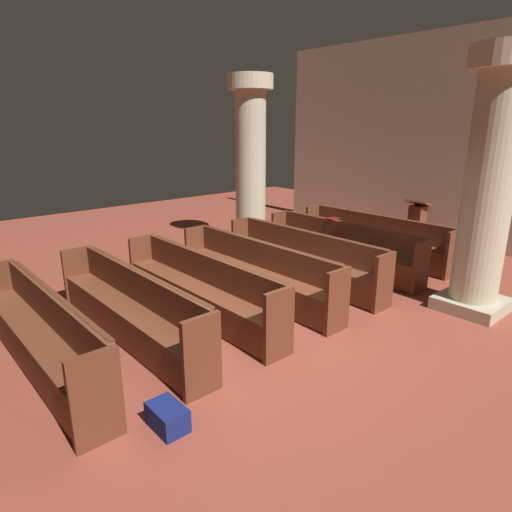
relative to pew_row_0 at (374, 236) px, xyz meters
The scene contains 14 objects.
ground_plane 3.91m from the pew_row_0, 79.60° to the right, with size 19.20×19.20×0.00m, color brown.
back_wall 2.97m from the pew_row_0, 72.77° to the left, with size 10.00×0.16×4.50m, color beige.
pew_row_0 is the anchor object (origin of this frame).
pew_row_1 1.05m from the pew_row_0, 90.00° to the right, with size 3.24×0.46×0.85m.
pew_row_2 2.10m from the pew_row_0, 90.00° to the right, with size 3.24×0.47×0.85m.
pew_row_3 3.14m from the pew_row_0, 90.00° to the right, with size 3.24×0.46×0.85m.
pew_row_4 4.19m from the pew_row_0, 90.00° to the right, with size 3.24×0.46×0.85m.
pew_row_5 5.24m from the pew_row_0, 90.00° to the right, with size 3.24×0.47×0.85m.
pew_row_6 6.29m from the pew_row_0, 90.00° to the right, with size 3.24×0.46×0.85m.
pillar_aisle_side 3.01m from the pew_row_0, 24.46° to the right, with size 0.93×0.93×3.56m.
pillar_far_side 3.00m from the pew_row_0, 153.52° to the right, with size 0.93×0.93×3.56m.
lectern 1.21m from the pew_row_0, 79.07° to the left, with size 0.48×0.45×1.08m.
hymn_book 1.02m from the pew_row_0, 113.92° to the right, with size 0.16×0.21×0.03m, color maroon.
kneeler_box_navy 6.07m from the pew_row_0, 72.77° to the right, with size 0.38×0.25×0.22m, color navy.
Camera 1 is at (4.10, -3.58, 2.60)m, focal length 30.92 mm.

